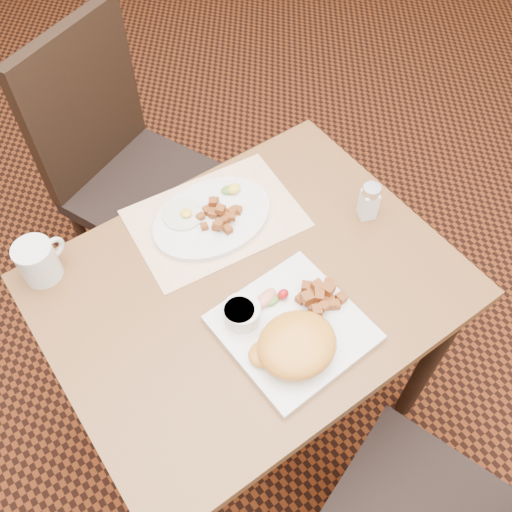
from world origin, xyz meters
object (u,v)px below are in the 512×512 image
Objects in this scene: salt_shaker at (369,201)px; plate_oval at (212,218)px; table at (251,308)px; coffee_mug at (38,261)px; chair_far at (124,162)px; plate_square at (293,328)px.

plate_oval is at bearing 147.12° from salt_shaker.
table is 0.50m from coffee_mug.
chair_far is 0.89m from plate_square.
plate_square is 2.80× the size of salt_shaker.
plate_oval is at bearing -13.35° from coffee_mug.
salt_shaker reaches higher than table.
table is 0.38m from salt_shaker.
chair_far is 8.32× the size of coffee_mug.
coffee_mug reaches higher than table.
chair_far reaches higher than salt_shaker.
coffee_mug is (-0.40, 0.09, 0.04)m from plate_oval.
chair_far is 3.19× the size of plate_oval.
table is at bearing 92.35° from plate_square.
chair_far reaches higher than coffee_mug.
plate_oval reaches higher than plate_square.
salt_shaker reaches higher than plate_square.
chair_far is 9.70× the size of salt_shaker.
plate_square is 0.58m from coffee_mug.
plate_oval is (0.03, 0.20, 0.12)m from table.
coffee_mug is (-0.71, 0.30, -0.00)m from salt_shaker.
plate_oval is at bearing 86.01° from plate_square.
salt_shaker is (0.34, 0.15, 0.04)m from plate_square.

